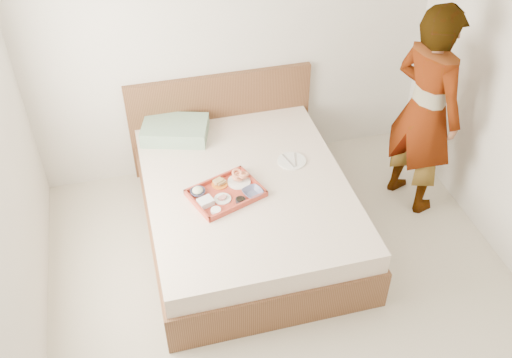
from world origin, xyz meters
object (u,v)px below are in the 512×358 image
Objects in this scene: bed at (247,209)px; dinner_plate at (292,161)px; person at (425,112)px; tray at (226,193)px.

dinner_plate reaches higher than bed.
tray is at bearing 76.34° from person.
bed is at bearing 6.43° from tray.
tray is 0.67m from dinner_plate.
tray is 0.29× the size of person.
dinner_plate is 1.13m from person.
dinner_plate is 0.13× the size of person.
bed is at bearing -157.29° from dinner_plate.
tray reaches higher than dinner_plate.
bed is 0.53m from dinner_plate.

